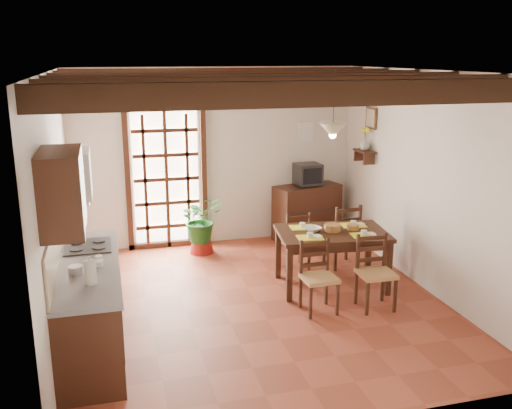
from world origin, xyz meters
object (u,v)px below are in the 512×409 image
object	(u,v)px
kitchen_counter	(90,304)
potted_plant	(201,217)
dining_table	(332,238)
chair_near_left	(318,290)
chair_far_left	(294,250)
sideboard	(307,212)
crt_tv	(308,174)
chair_near_right	(375,286)
chair_far_right	(342,246)
pendant_lamp	(333,129)

from	to	relation	value
kitchen_counter	potted_plant	size ratio (longest dim) A/B	1.20
kitchen_counter	dining_table	xyz separation A→B (m)	(3.04, 0.85, 0.19)
kitchen_counter	chair_near_left	size ratio (longest dim) A/B	2.62
kitchen_counter	chair_far_left	bearing A→B (deg)	29.96
sideboard	crt_tv	bearing A→B (deg)	-104.38
chair_near_right	chair_far_right	size ratio (longest dim) A/B	0.96
chair_near_right	dining_table	bearing A→B (deg)	110.53
chair_near_right	sideboard	distance (m)	2.74
chair_far_right	potted_plant	distance (m)	2.18
kitchen_counter	pendant_lamp	world-z (taller)	pendant_lamp
chair_near_left	chair_far_right	world-z (taller)	chair_far_right
dining_table	sideboard	distance (m)	2.02
chair_near_left	sideboard	world-z (taller)	sideboard
dining_table	chair_near_left	distance (m)	0.89
dining_table	chair_far_right	size ratio (longest dim) A/B	1.60
kitchen_counter	crt_tv	distance (m)	4.47
kitchen_counter	potted_plant	world-z (taller)	potted_plant
chair_far_right	crt_tv	bearing A→B (deg)	-92.84
pendant_lamp	chair_far_left	bearing A→B (deg)	111.60
sideboard	potted_plant	xyz separation A→B (m)	(-1.80, -0.23, 0.11)
dining_table	chair_far_left	world-z (taller)	chair_far_left
chair_far_right	pendant_lamp	world-z (taller)	pendant_lamp
chair_far_left	chair_far_right	bearing A→B (deg)	168.61
dining_table	chair_near_left	xyz separation A→B (m)	(-0.44, -0.67, -0.39)
chair_far_left	chair_far_right	world-z (taller)	chair_far_right
kitchen_counter	chair_near_right	distance (m)	3.31
kitchen_counter	crt_tv	xyz separation A→B (m)	(3.41, 2.82, 0.63)
dining_table	chair_near_left	world-z (taller)	chair_near_left
dining_table	potted_plant	bearing A→B (deg)	136.23
chair_near_right	chair_far_left	xyz separation A→B (m)	(-0.52, 1.51, -0.01)
sideboard	pendant_lamp	bearing A→B (deg)	-115.59
chair_near_right	chair_far_right	bearing A→B (deg)	84.39
sideboard	chair_near_left	bearing A→B (deg)	-121.35
chair_far_left	pendant_lamp	bearing A→B (deg)	107.20
chair_near_left	pendant_lamp	distance (m)	2.01
kitchen_counter	chair_near_left	distance (m)	2.62
chair_far_left	sideboard	bearing A→B (deg)	-121.69
dining_table	pendant_lamp	size ratio (longest dim) A/B	1.77
kitchen_counter	pendant_lamp	distance (m)	3.57
sideboard	chair_far_right	bearing A→B (deg)	-101.53
dining_table	chair_near_right	bearing A→B (deg)	-64.04
dining_table	pendant_lamp	world-z (taller)	pendant_lamp
sideboard	chair_far_left	bearing A→B (deg)	-131.67
chair_far_right	sideboard	world-z (taller)	chair_far_right
sideboard	pendant_lamp	xyz separation A→B (m)	(-0.37, -1.87, 1.62)
chair_near_left	chair_far_left	world-z (taller)	chair_near_left
chair_near_right	sideboard	xyz separation A→B (m)	(0.11, 2.73, 0.18)
chair_near_left	chair_near_right	size ratio (longest dim) A/B	0.96
chair_near_left	chair_far_right	bearing A→B (deg)	54.99
chair_near_right	sideboard	world-z (taller)	sideboard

